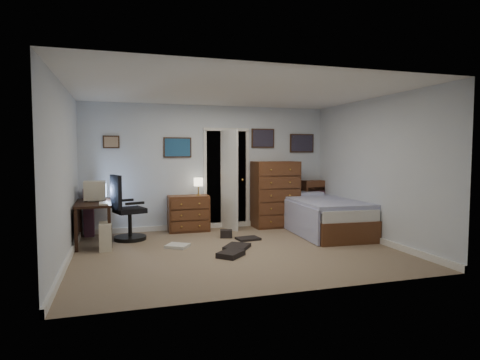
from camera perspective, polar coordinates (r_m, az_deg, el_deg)
name	(u,v)px	position (r m, az deg, el deg)	size (l,w,h in m)	color
floor	(237,251)	(6.45, -0.40, -10.09)	(5.00, 4.00, 0.02)	gray
computer_desk	(88,212)	(7.32, -20.77, -4.21)	(0.61, 1.25, 0.71)	black
crt_monitor	(95,191)	(7.42, -19.93, -1.44)	(0.38, 0.35, 0.34)	beige
keyboard	(104,203)	(6.93, -18.81, -3.15)	(0.14, 0.38, 0.02)	beige
pc_tower	(105,236)	(6.82, -18.59, -7.60)	(0.21, 0.40, 0.43)	beige
office_chair	(126,215)	(7.37, -15.89, -4.82)	(0.71, 0.71, 1.16)	black
media_stack	(89,212)	(7.93, -20.71, -4.34)	(0.18, 0.18, 0.89)	maroon
low_dresser	(189,213)	(7.97, -7.33, -4.74)	(0.80, 0.40, 0.71)	brown
table_lamp	(198,183)	(7.94, -5.94, -0.36)	(0.18, 0.18, 0.34)	gold
doorway	(223,178)	(8.55, -2.47, 0.26)	(0.96, 1.12, 2.05)	black
tall_dresser	(275,194)	(8.39, 5.01, -2.01)	(0.93, 0.55, 1.37)	brown
headboard_bookcase	(325,200)	(9.04, 12.01, -2.82)	(1.06, 0.30, 0.94)	brown
bed	(323,215)	(7.92, 11.72, -4.96)	(1.28, 2.24, 0.72)	brown
wall_posters	(237,143)	(8.31, -0.50, 5.29)	(4.38, 0.04, 0.60)	#331E11
floor_clutter	(226,245)	(6.67, -1.98, -9.21)	(1.72, 1.68, 0.14)	black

